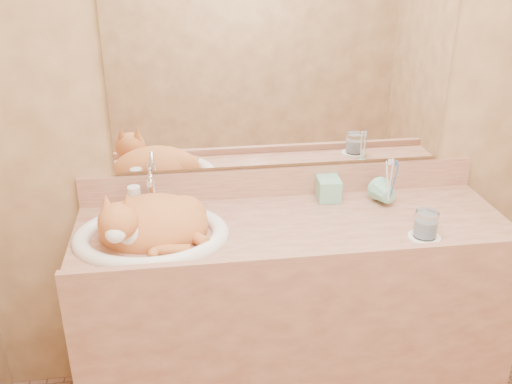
{
  "coord_description": "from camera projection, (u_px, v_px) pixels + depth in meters",
  "views": [
    {
      "loc": [
        -0.4,
        -1.09,
        1.83
      ],
      "look_at": [
        -0.15,
        0.7,
        1.0
      ],
      "focal_mm": 40.0,
      "sensor_mm": 36.0,
      "label": 1
    }
  ],
  "objects": [
    {
      "name": "toothbrushes",
      "position": [
        391.0,
        180.0,
        2.16
      ],
      "size": [
        0.03,
        0.03,
        0.2
      ],
      "primitive_type": null,
      "color": "silver",
      "rests_on": "toothbrush_cup"
    },
    {
      "name": "water_glass",
      "position": [
        426.0,
        224.0,
        1.97
      ],
      "size": [
        0.08,
        0.08,
        0.09
      ],
      "primitive_type": "cylinder",
      "color": "silver",
      "rests_on": "saucer"
    },
    {
      "name": "saucer",
      "position": [
        424.0,
        237.0,
        1.99
      ],
      "size": [
        0.11,
        0.11,
        0.01
      ],
      "primitive_type": "cylinder",
      "color": "white",
      "rests_on": "vanity_counter"
    },
    {
      "name": "mirror",
      "position": [
        284.0,
        62.0,
        2.1
      ],
      "size": [
        1.3,
        0.02,
        0.8
      ],
      "primitive_type": "cube",
      "color": "white",
      "rests_on": "wall_back"
    },
    {
      "name": "wall_back",
      "position": [
        283.0,
        99.0,
        2.17
      ],
      "size": [
        2.4,
        0.02,
        2.5
      ],
      "primitive_type": "cube",
      "color": "olive",
      "rests_on": "ground"
    },
    {
      "name": "lotion_bottle",
      "position": [
        135.0,
        201.0,
        2.14
      ],
      "size": [
        0.05,
        0.05,
        0.12
      ],
      "primitive_type": "cylinder",
      "color": "silver",
      "rests_on": "vanity_counter"
    },
    {
      "name": "vanity_counter",
      "position": [
        291.0,
        319.0,
        2.27
      ],
      "size": [
        1.6,
        0.55,
        0.85
      ],
      "primitive_type": null,
      "color": "brown",
      "rests_on": "floor"
    },
    {
      "name": "faucet",
      "position": [
        151.0,
        192.0,
        2.16
      ],
      "size": [
        0.05,
        0.12,
        0.16
      ],
      "primitive_type": null,
      "rotation": [
        0.0,
        0.0,
        0.03
      ],
      "color": "silver",
      "rests_on": "vanity_counter"
    },
    {
      "name": "sink_basin",
      "position": [
        150.0,
        216.0,
        1.97
      ],
      "size": [
        0.61,
        0.54,
        0.17
      ],
      "primitive_type": null,
      "rotation": [
        0.0,
        0.0,
        -0.2
      ],
      "color": "white",
      "rests_on": "vanity_counter"
    },
    {
      "name": "cat",
      "position": [
        149.0,
        222.0,
        1.98
      ],
      "size": [
        0.4,
        0.33,
        0.21
      ],
      "primitive_type": null,
      "rotation": [
        0.0,
        0.0,
        0.03
      ],
      "color": "#B85E2A",
      "rests_on": "sink_basin"
    },
    {
      "name": "toothbrush_cup",
      "position": [
        389.0,
        198.0,
        2.19
      ],
      "size": [
        0.11,
        0.11,
        0.09
      ],
      "primitive_type": "imported",
      "rotation": [
        0.0,
        0.0,
        0.16
      ],
      "color": "#78C0A1",
      "rests_on": "vanity_counter"
    },
    {
      "name": "soap_dispenser",
      "position": [
        332.0,
        182.0,
        2.2
      ],
      "size": [
        0.1,
        0.1,
        0.2
      ],
      "primitive_type": "imported",
      "rotation": [
        0.0,
        0.0,
        -0.06
      ],
      "color": "#78C0A1",
      "rests_on": "vanity_counter"
    }
  ]
}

